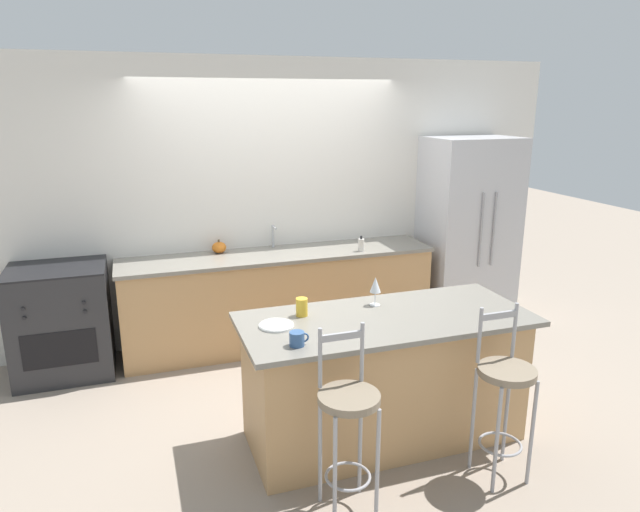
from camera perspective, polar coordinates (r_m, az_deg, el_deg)
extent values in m
plane|color=gray|center=(5.39, -2.98, -10.03)|extent=(18.00, 18.00, 0.00)
cube|color=silver|center=(5.61, -5.05, 5.45)|extent=(6.00, 0.07, 2.70)
cube|color=tan|center=(5.55, -4.07, -4.37)|extent=(2.93, 0.62, 0.88)
cube|color=gray|center=(5.41, -4.16, 0.18)|extent=(2.97, 0.66, 0.03)
cube|color=black|center=(5.41, -4.16, 0.30)|extent=(0.56, 0.34, 0.01)
cylinder|color=#ADAFB5|center=(5.58, -4.73, 1.99)|extent=(0.02, 0.02, 0.22)
cylinder|color=#ADAFB5|center=(5.50, -4.60, 2.86)|extent=(0.02, 0.12, 0.02)
cube|color=tan|center=(4.06, 6.42, -12.24)|extent=(1.85, 0.73, 0.87)
cube|color=gray|center=(3.87, 6.62, -6.29)|extent=(1.97, 0.85, 0.03)
cube|color=#BCBCC1|center=(6.16, 14.49, 2.35)|extent=(0.90, 0.67, 1.95)
cylinder|color=#939399|center=(5.81, 15.82, 2.48)|extent=(0.02, 0.02, 0.74)
cylinder|color=#939399|center=(5.89, 16.98, 2.57)|extent=(0.02, 0.02, 0.74)
cube|color=#28282B|center=(5.39, -24.40, -6.02)|extent=(0.79, 0.66, 0.94)
cube|color=black|center=(5.12, -24.59, -8.51)|extent=(0.57, 0.01, 0.30)
cube|color=black|center=(5.24, -24.98, -1.12)|extent=(0.79, 0.66, 0.02)
cylinder|color=black|center=(5.02, -27.58, -4.74)|extent=(0.03, 0.02, 0.03)
cylinder|color=black|center=(4.96, -22.54, -4.36)|extent=(0.03, 0.02, 0.03)
cylinder|color=black|center=(5.04, -27.48, -5.55)|extent=(0.03, 0.02, 0.03)
cylinder|color=black|center=(4.98, -22.45, -5.18)|extent=(0.03, 0.02, 0.03)
cylinder|color=#99999E|center=(3.30, 1.50, -21.04)|extent=(0.02, 0.02, 0.70)
cylinder|color=#99999E|center=(3.38, 5.77, -20.15)|extent=(0.02, 0.02, 0.70)
cylinder|color=#99999E|center=(3.50, 0.01, -18.73)|extent=(0.02, 0.02, 0.70)
cylinder|color=#99999E|center=(3.57, 4.03, -17.96)|extent=(0.02, 0.02, 0.70)
torus|color=#99999E|center=(3.51, 2.80, -21.14)|extent=(0.27, 0.27, 0.02)
cylinder|color=#7F705B|center=(3.24, 2.92, -14.01)|extent=(0.35, 0.35, 0.04)
cylinder|color=#99999E|center=(3.21, 0.01, -10.19)|extent=(0.02, 0.02, 0.36)
cylinder|color=#99999E|center=(3.29, 4.22, -9.56)|extent=(0.02, 0.02, 0.36)
cube|color=#99999E|center=(3.20, 2.17, -8.02)|extent=(0.25, 0.02, 0.04)
cylinder|color=#99999E|center=(3.71, 17.26, -17.26)|extent=(0.02, 0.02, 0.70)
cylinder|color=#99999E|center=(3.85, 20.43, -16.29)|extent=(0.02, 0.02, 0.70)
cylinder|color=#99999E|center=(3.89, 15.04, -15.50)|extent=(0.02, 0.02, 0.70)
cylinder|color=#99999E|center=(4.02, 18.14, -14.66)|extent=(0.02, 0.02, 0.70)
torus|color=#99999E|center=(3.93, 17.57, -17.49)|extent=(0.27, 0.27, 0.02)
cylinder|color=#7F705B|center=(3.69, 18.20, -10.93)|extent=(0.35, 0.35, 0.04)
cylinder|color=#99999E|center=(3.63, 15.68, -7.66)|extent=(0.02, 0.02, 0.36)
cylinder|color=#99999E|center=(3.77, 18.87, -7.04)|extent=(0.02, 0.02, 0.36)
cube|color=#99999E|center=(3.66, 17.45, -5.69)|extent=(0.25, 0.02, 0.04)
cylinder|color=white|center=(3.69, -4.40, -6.95)|extent=(0.23, 0.23, 0.01)
torus|color=white|center=(3.69, -4.40, -6.86)|extent=(0.22, 0.22, 0.01)
cylinder|color=white|center=(4.07, 5.51, -4.87)|extent=(0.07, 0.07, 0.00)
cylinder|color=white|center=(4.05, 5.52, -4.23)|extent=(0.01, 0.01, 0.09)
cone|color=white|center=(4.02, 5.56, -2.87)|extent=(0.08, 0.08, 0.11)
cylinder|color=#335689|center=(3.40, -2.32, -8.28)|extent=(0.09, 0.09, 0.09)
torus|color=#335689|center=(3.41, -1.59, -8.16)|extent=(0.06, 0.01, 0.06)
cylinder|color=gold|center=(3.84, -1.84, -5.12)|extent=(0.08, 0.08, 0.12)
ellipsoid|color=orange|center=(5.45, -10.06, 0.85)|extent=(0.13, 0.13, 0.11)
cylinder|color=brown|center=(5.43, -10.09, 1.51)|extent=(0.02, 0.02, 0.02)
cylinder|color=silver|center=(5.44, 4.13, 1.10)|extent=(0.06, 0.06, 0.12)
cylinder|color=black|center=(5.42, 4.14, 1.86)|extent=(0.02, 0.02, 0.03)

